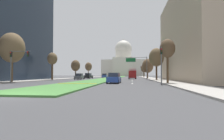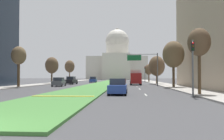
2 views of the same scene
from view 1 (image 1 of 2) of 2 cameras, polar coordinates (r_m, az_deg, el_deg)
The scene contains 26 objects.
ground_plane at distance 78.34m, azimuth 1.34°, elevation -2.55°, with size 300.82×300.82×0.00m, color #3D3D3F.
grass_median at distance 71.54m, azimuth 0.81°, elevation -2.59°, with size 6.06×123.06×0.14m, color #427A38.
median_curb_nose at distance 23.74m, azimuth -11.67°, elevation -4.49°, with size 5.46×0.50×0.04m, color gold.
lane_dashes_right at distance 49.44m, azimuth 6.85°, elevation -3.13°, with size 0.16×43.68×0.01m.
sidewalk_left at distance 67.81m, azimuth -11.67°, elevation -2.62°, with size 4.00×123.06×0.15m, color #9E9991.
sidewalk_right at distance 64.63m, azimuth 12.61°, elevation -2.67°, with size 4.00×123.06×0.15m, color #9E9991.
midrise_block_right at distance 40.34m, azimuth 29.39°, elevation 10.22°, with size 13.54×29.78×18.96m, color tan.
capitol_building at distance 146.09m, azimuth 3.89°, elevation 2.26°, with size 35.62×26.39×31.86m.
traffic_light_near_left at distance 30.53m, azimuth -29.78°, elevation 3.18°, with size 3.34×0.35×5.20m.
traffic_light_near_right at distance 24.04m, azimuth 16.38°, elevation 3.10°, with size 0.28×0.35×5.20m.
traffic_light_far_right at distance 77.36m, azimuth 9.79°, elevation -0.09°, with size 0.28×0.35×5.20m.
overhead_guide_sign at distance 48.92m, azimuth 8.98°, elevation 2.33°, with size 6.22×0.20×6.50m.
street_tree_left_near at distance 34.15m, azimuth -30.77°, elevation 6.45°, with size 4.15×4.15×8.64m.
street_tree_right_near at distance 26.83m, azimuth 18.25°, elevation 6.78°, with size 2.26×2.26×6.74m.
street_tree_left_mid at distance 45.48m, azimuth -19.55°, elevation 3.48°, with size 2.46×2.46×6.98m.
street_tree_right_mid at distance 41.78m, azimuth 14.81°, elevation 4.13°, with size 3.54×3.54×7.74m.
street_tree_left_far at distance 63.35m, azimuth -12.26°, elevation 1.44°, with size 3.32×3.32×6.75m.
street_tree_right_far at distance 58.57m, azimuth 11.99°, elevation 1.39°, with size 3.83×3.83×6.75m.
street_tree_left_distant at distance 80.83m, azimuth -7.98°, elevation 1.14°, with size 3.25×3.25×7.20m.
street_tree_right_distant at distance 79.42m, azimuth 10.75°, elevation 0.44°, with size 2.80×2.80×5.88m.
sedan_lead_stopped at distance 27.01m, azimuth 0.74°, elevation -2.83°, with size 2.00×4.44×1.67m.
sedan_midblock at distance 48.25m, azimuth -11.03°, elevation -2.22°, with size 2.20×4.32×1.69m.
sedan_distant at distance 58.61m, azimuth -7.97°, elevation -2.04°, with size 2.13×4.74×1.87m.
sedan_far_horizon at distance 73.96m, azimuth -2.56°, elevation -1.97°, with size 2.10×4.63×1.78m.
sedan_very_far at distance 84.47m, azimuth 7.07°, elevation -1.91°, with size 1.86×4.45×1.75m.
box_truck_delivery at distance 54.41m, azimuth 6.92°, elevation -1.23°, with size 2.40×6.40×3.20m.
Camera 1 is at (7.52, -9.60, 1.40)m, focal length 26.99 mm.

